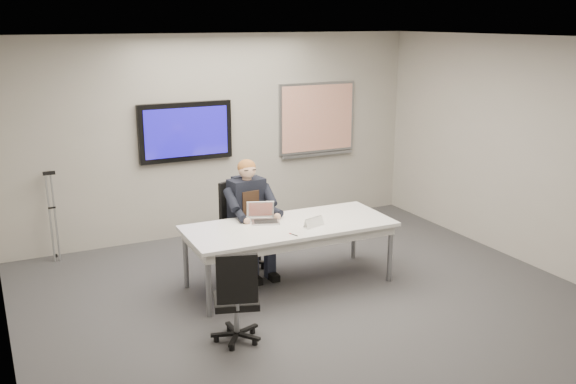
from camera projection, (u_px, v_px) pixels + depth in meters
name	position (u px, v px, depth m)	size (l,w,h in m)	color
floor	(322.00, 311.00, 6.76)	(6.00, 6.00, 0.02)	#333336
ceiling	(326.00, 39.00, 6.03)	(6.00, 6.00, 0.02)	silver
wall_back	(219.00, 135.00, 9.00)	(6.00, 0.02, 2.80)	#A49F94
wall_front	(572.00, 295.00, 3.80)	(6.00, 0.02, 2.80)	#A49F94
wall_right	(542.00, 156.00, 7.68)	(0.02, 6.00, 2.80)	#A49F94
conference_table	(289.00, 231.00, 7.30)	(2.39, 1.04, 0.73)	white
tv_display	(186.00, 132.00, 8.71)	(1.30, 0.09, 0.80)	black
whiteboard	(317.00, 119.00, 9.60)	(1.25, 0.08, 1.10)	gray
office_chair_far	(244.00, 240.00, 7.94)	(0.68, 0.68, 1.07)	black
office_chair_near	(237.00, 314.00, 6.05)	(0.57, 0.57, 0.95)	black
seated_person	(253.00, 229.00, 7.68)	(0.45, 0.77, 1.37)	#202436
crutch	(52.00, 214.00, 8.07)	(0.16, 0.24, 1.21)	#9C9FA3
laptop	(263.00, 216.00, 7.37)	(0.37, 0.39, 0.22)	#B5B5B7
name_tent	(314.00, 222.00, 7.20)	(0.26, 0.07, 0.10)	white
pen	(293.00, 235.00, 6.91)	(0.01, 0.01, 0.13)	black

